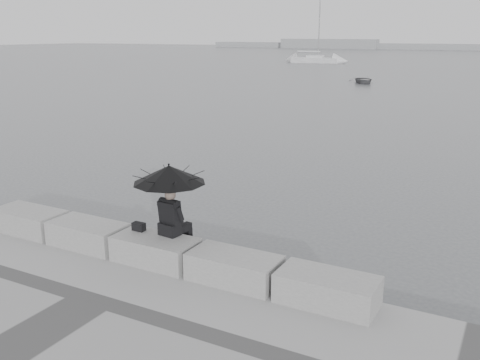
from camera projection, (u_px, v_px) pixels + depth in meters
The scene contains 11 objects.
ground at pixel (171, 277), 10.67m from camera, with size 360.00×360.00×0.00m, color #4C4E51.
stone_block_far_left at pixel (30, 221), 11.64m from camera, with size 1.60×0.80×0.50m, color gray.
stone_block_left at pixel (88, 234), 10.86m from camera, with size 1.60×0.80×0.50m, color gray.
stone_block_centre at pixel (156, 250), 10.09m from camera, with size 1.60×0.80×0.50m, color gray.
stone_block_right at pixel (234, 268), 9.31m from camera, with size 1.60×0.80×0.50m, color gray.
stone_block_far_right at pixel (327, 290), 8.53m from camera, with size 1.60×0.80×0.50m, color gray.
seated_person at pixel (169, 182), 9.91m from camera, with size 1.37×1.37×1.39m.
bag at pixel (139, 227), 10.36m from camera, with size 0.25×0.14×0.16m, color black.
distant_landmass at pixel (478, 47), 145.18m from camera, with size 180.00×8.00×2.80m.
sailboat_left at pixel (315, 59), 85.86m from camera, with size 7.65×2.93×12.90m.
dinghy at pixel (363, 80), 51.38m from camera, with size 3.40×1.44×0.58m, color gray.
Camera 1 is at (5.86, -7.93, 4.72)m, focal length 40.00 mm.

